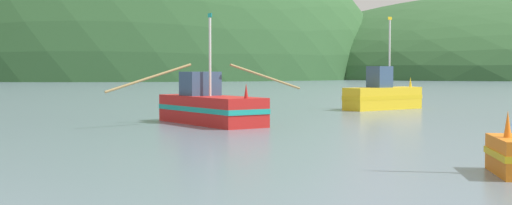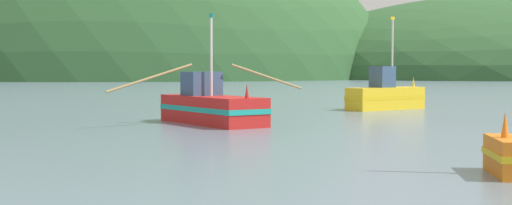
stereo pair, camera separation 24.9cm
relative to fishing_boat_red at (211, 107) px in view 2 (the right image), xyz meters
The scene contains 3 objects.
hill_mid_left 165.49m from the fishing_boat_red, 84.08° to the left, with size 137.92×110.34×90.46m, color #2D562D.
fishing_boat_red is the anchor object (origin of this frame).
fishing_boat_yellow 16.35m from the fishing_boat_red, 32.23° to the left, with size 6.31×3.76×6.28m.
Camera 2 is at (-5.47, 3.95, 2.76)m, focal length 48.65 mm.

